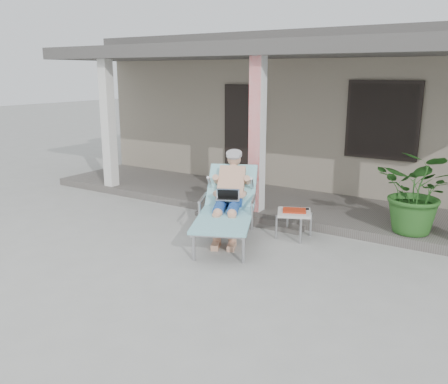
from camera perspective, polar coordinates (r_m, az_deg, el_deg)
The scene contains 8 objects.
ground at distance 6.68m, azimuth -5.06°, elevation -7.81°, with size 60.00×60.00×0.00m, color #9E9E99.
house at distance 12.04m, azimuth 14.05°, elevation 9.84°, with size 10.40×5.40×3.30m.
porch_deck at distance 9.09m, azimuth 6.41°, elevation -1.33°, with size 10.00×2.00×0.15m, color #605B56.
porch_overhang at distance 8.72m, azimuth 6.76°, elevation 16.03°, with size 10.00×2.30×2.85m.
porch_step at distance 8.12m, azimuth 2.85°, elevation -3.44°, with size 2.00×0.30×0.07m, color #605B56.
lounger at distance 7.21m, azimuth 0.52°, elevation 0.85°, with size 1.53×2.14×1.35m.
side_table at distance 7.38m, azimuth 8.44°, elevation -2.63°, with size 0.66×0.66×0.45m.
potted_palm at distance 7.55m, azimuth 22.38°, elevation -0.01°, with size 1.14×0.99×1.27m, color #26591E.
Camera 1 is at (3.78, -4.91, 2.50)m, focal length 38.00 mm.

